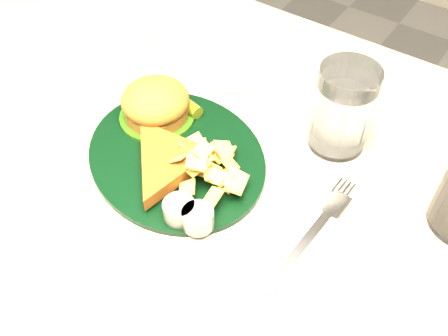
# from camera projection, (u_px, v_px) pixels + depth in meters

# --- Properties ---
(table) EXTENTS (1.20, 0.80, 0.75)m
(table) POSITION_uv_depth(u_px,v_px,m) (220.00, 306.00, 0.93)
(table) COLOR #A9A499
(table) RESTS_ON ground
(dinner_plate) EXTENTS (0.34, 0.31, 0.06)m
(dinner_plate) POSITION_uv_depth(u_px,v_px,m) (175.00, 142.00, 0.65)
(dinner_plate) COLOR black
(dinner_plate) RESTS_ON table
(water_glass) EXTENTS (0.08, 0.08, 0.12)m
(water_glass) POSITION_uv_depth(u_px,v_px,m) (343.00, 109.00, 0.65)
(water_glass) COLOR silver
(water_glass) RESTS_ON table
(fork_napkin) EXTENTS (0.14, 0.18, 0.01)m
(fork_napkin) POSITION_uv_depth(u_px,v_px,m) (302.00, 246.00, 0.58)
(fork_napkin) COLOR white
(fork_napkin) RESTS_ON table
(ramekin) EXTENTS (0.05, 0.05, 0.03)m
(ramekin) POSITION_uv_depth(u_px,v_px,m) (132.00, 39.00, 0.84)
(ramekin) COLOR white
(ramekin) RESTS_ON table
(wrapped_straw) EXTENTS (0.22, 0.18, 0.01)m
(wrapped_straw) POSITION_uv_depth(u_px,v_px,m) (284.00, 91.00, 0.77)
(wrapped_straw) COLOR white
(wrapped_straw) RESTS_ON table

